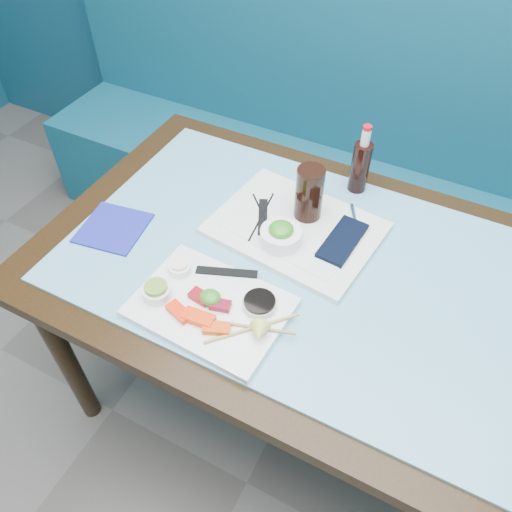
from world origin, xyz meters
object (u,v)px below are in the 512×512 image
at_px(dining_table, 302,284).
at_px(sashimi_plate, 210,307).
at_px(serving_tray, 295,228).
at_px(blue_napkin, 113,228).
at_px(seaweed_bowl, 281,237).
at_px(cola_glass, 309,194).
at_px(booth_bench, 378,190).
at_px(cola_bottle_body, 360,167).

relative_size(dining_table, sashimi_plate, 3.94).
xyz_separation_m(serving_tray, blue_napkin, (-0.45, -0.22, -0.00)).
relative_size(seaweed_bowl, cola_glass, 0.70).
distance_m(serving_tray, cola_glass, 0.10).
height_order(booth_bench, cola_bottle_body, booth_bench).
bearing_deg(serving_tray, blue_napkin, -146.30).
xyz_separation_m(booth_bench, cola_bottle_body, (0.02, -0.50, 0.46)).
relative_size(sashimi_plate, blue_napkin, 2.10).
xyz_separation_m(seaweed_bowl, cola_bottle_body, (0.10, 0.32, 0.04)).
bearing_deg(seaweed_bowl, cola_glass, 81.25).
height_order(sashimi_plate, serving_tray, sashimi_plate).
bearing_deg(seaweed_bowl, blue_napkin, -161.13).
bearing_deg(seaweed_bowl, sashimi_plate, -102.44).
bearing_deg(blue_napkin, booth_bench, 61.98).
relative_size(dining_table, cola_bottle_body, 9.06).
relative_size(sashimi_plate, cola_glass, 2.28).
distance_m(seaweed_bowl, cola_bottle_body, 0.34).
height_order(cola_glass, blue_napkin, cola_glass).
xyz_separation_m(booth_bench, serving_tray, (-0.07, -0.74, 0.39)).
xyz_separation_m(booth_bench, dining_table, (0.00, -0.84, 0.29)).
bearing_deg(sashimi_plate, dining_table, 63.69).
bearing_deg(blue_napkin, seaweed_bowl, 18.87).
bearing_deg(cola_glass, serving_tray, -100.30).
bearing_deg(seaweed_bowl, serving_tray, 82.41).
height_order(cola_bottle_body, blue_napkin, cola_bottle_body).
height_order(booth_bench, serving_tray, booth_bench).
distance_m(sashimi_plate, seaweed_bowl, 0.27).
relative_size(booth_bench, seaweed_bowl, 27.57).
relative_size(serving_tray, seaweed_bowl, 3.99).
distance_m(sashimi_plate, cola_bottle_body, 0.61).
xyz_separation_m(sashimi_plate, cola_glass, (0.08, 0.39, 0.08)).
bearing_deg(seaweed_bowl, booth_bench, 84.56).
relative_size(booth_bench, dining_table, 2.14).
relative_size(cola_glass, cola_bottle_body, 1.01).
xyz_separation_m(seaweed_bowl, cola_glass, (0.02, 0.13, 0.06)).
bearing_deg(serving_tray, cola_glass, 86.75).
xyz_separation_m(dining_table, blue_napkin, (-0.52, -0.13, 0.09)).
xyz_separation_m(sashimi_plate, seaweed_bowl, (0.06, 0.26, 0.03)).
xyz_separation_m(booth_bench, seaweed_bowl, (-0.08, -0.82, 0.42)).
bearing_deg(dining_table, blue_napkin, -165.89).
distance_m(serving_tray, cola_bottle_body, 0.27).
relative_size(sashimi_plate, seaweed_bowl, 3.26).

